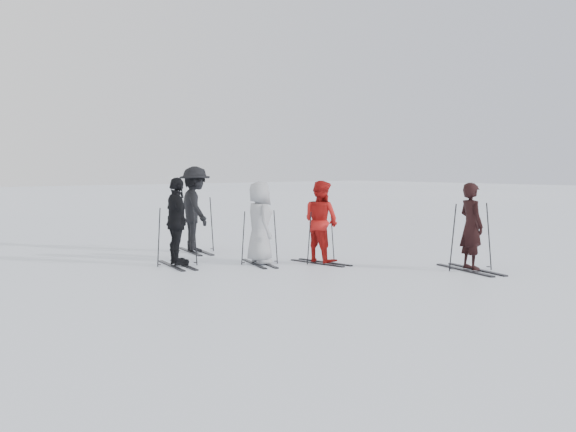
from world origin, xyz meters
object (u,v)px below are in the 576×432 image
object	(u,v)px
skier_near_dark	(471,228)
skier_red	(321,223)
skier_uphill_left	(177,223)
skier_grey	(260,224)
skier_uphill_far	(195,210)

from	to	relation	value
skier_near_dark	skier_red	distance (m)	3.02
skier_near_dark	skier_uphill_left	distance (m)	5.78
skier_red	skier_grey	bearing A→B (deg)	53.38
skier_grey	skier_uphill_left	xyz separation A→B (m)	(-1.45, 0.83, 0.04)
skier_red	skier_grey	world-z (taller)	skier_red
skier_red	skier_uphill_left	world-z (taller)	skier_uphill_left
skier_near_dark	skier_uphill_far	distance (m)	6.45
skier_near_dark	skier_red	xyz separation A→B (m)	(-1.54, 2.60, 0.01)
skier_uphill_left	skier_red	bearing A→B (deg)	-107.37
skier_uphill_far	skier_grey	bearing A→B (deg)	-166.96
skier_uphill_left	skier_uphill_far	bearing A→B (deg)	-26.79
skier_uphill_left	skier_uphill_far	xyz separation A→B (m)	(1.55, 1.82, 0.11)
skier_near_dark	skier_red	bearing A→B (deg)	48.69
skier_near_dark	skier_grey	size ratio (longest dim) A/B	1.00
skier_near_dark	skier_red	size ratio (longest dim) A/B	0.99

